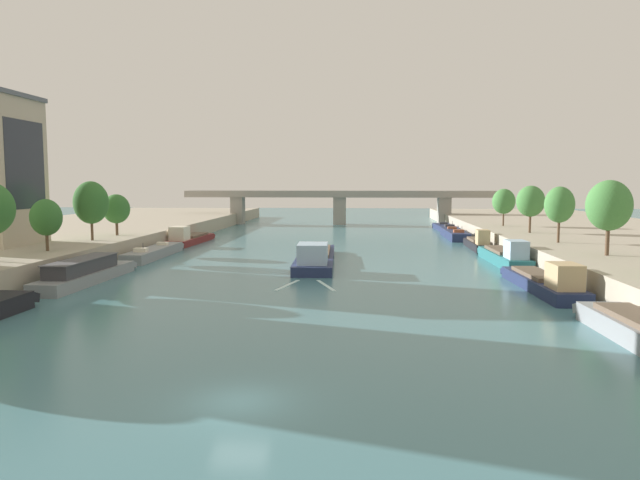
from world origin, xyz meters
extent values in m
plane|color=#42757F|center=(0.00, 0.00, 0.00)|extent=(400.00, 400.00, 0.00)
cube|color=#A89E89|center=(-41.74, 55.00, 1.27)|extent=(36.00, 170.00, 2.53)
cube|color=#1E284C|center=(-0.26, 45.19, 0.49)|extent=(5.07, 22.44, 0.98)
cube|color=#1E284C|center=(-0.71, 56.68, 0.59)|extent=(4.03, 1.37, 0.85)
cube|color=#1E284C|center=(-0.26, 45.19, 1.01)|extent=(5.15, 22.44, 0.06)
cube|color=#9EBCD6|center=(0.04, 37.62, 2.09)|extent=(3.32, 4.58, 2.10)
cube|color=black|center=(-0.05, 39.86, 2.40)|extent=(2.52, 0.13, 0.59)
cube|color=brown|center=(-0.34, 47.42, 1.22)|extent=(3.73, 11.71, 0.36)
cylinder|color=#232328|center=(0.64, 38.54, 1.59)|extent=(0.07, 0.07, 1.10)
cube|color=silver|center=(1.93, 29.82, 0.01)|extent=(2.22, 5.81, 0.03)
cube|color=silver|center=(-1.67, 29.68, 0.01)|extent=(1.78, 5.91, 0.03)
cube|color=black|center=(-21.50, 18.70, 0.76)|extent=(3.21, 1.32, 1.01)
cube|color=gray|center=(-21.14, 29.68, 0.53)|extent=(3.21, 15.96, 1.07)
cube|color=gray|center=(-20.97, 37.98, 0.64)|extent=(2.77, 1.28, 0.90)
cube|color=gray|center=(-21.14, 29.68, 1.10)|extent=(3.27, 15.96, 0.06)
cube|color=#38383D|center=(-21.16, 28.89, 1.75)|extent=(2.58, 10.22, 1.24)
cube|color=#4C4C51|center=(-21.16, 28.89, 2.41)|extent=(2.76, 10.53, 0.08)
cylinder|color=#232328|center=(-20.80, 24.90, 1.68)|extent=(0.07, 0.07, 1.10)
cube|color=gray|center=(-21.48, 49.05, 0.59)|extent=(2.82, 15.93, 1.18)
cube|color=gray|center=(-21.53, 57.36, 0.71)|extent=(2.60, 1.26, 0.96)
cube|color=gray|center=(-21.48, 49.05, 1.21)|extent=(2.87, 15.93, 0.06)
cube|color=beige|center=(-21.50, 52.55, 1.44)|extent=(1.37, 0.91, 0.40)
cube|color=beige|center=(-21.46, 44.60, 1.48)|extent=(1.51, 1.11, 0.48)
cylinder|color=#232328|center=(-21.05, 44.28, 1.79)|extent=(0.07, 0.07, 1.10)
cube|color=maroon|center=(-21.92, 67.14, 0.45)|extent=(3.68, 15.30, 0.91)
cube|color=maroon|center=(-21.63, 75.08, 0.54)|extent=(3.01, 1.31, 0.81)
cube|color=maroon|center=(-21.92, 67.14, 0.94)|extent=(3.75, 15.30, 0.06)
cube|color=beige|center=(-22.11, 61.98, 2.01)|extent=(2.45, 3.12, 2.08)
cube|color=black|center=(-22.06, 63.51, 2.32)|extent=(1.87, 0.10, 0.58)
cube|color=brown|center=(-21.86, 68.66, 1.15)|extent=(2.73, 7.98, 0.36)
cylinder|color=#232328|center=(-21.62, 62.57, 1.52)|extent=(0.07, 0.07, 1.10)
cube|color=gray|center=(21.91, 17.78, 0.73)|extent=(2.91, 1.33, 0.98)
cube|color=brown|center=(22.08, 11.69, 1.45)|extent=(2.57, 7.52, 0.36)
cube|color=#1E284C|center=(21.36, 28.67, 0.51)|extent=(3.55, 15.45, 1.03)
cube|color=#1E284C|center=(21.03, 36.68, 0.62)|extent=(2.84, 1.33, 0.88)
cube|color=#1E284C|center=(21.36, 28.67, 1.06)|extent=(3.61, 15.45, 0.06)
cube|color=tan|center=(21.56, 23.45, 2.11)|extent=(2.33, 3.15, 2.06)
cube|color=black|center=(21.50, 25.00, 2.42)|extent=(1.77, 0.10, 0.58)
cube|color=brown|center=(21.29, 30.20, 1.27)|extent=(2.61, 8.06, 0.36)
cylinder|color=#232328|center=(21.98, 24.08, 1.64)|extent=(0.07, 0.07, 1.10)
cube|color=#23666B|center=(22.02, 46.02, 0.63)|extent=(3.02, 15.40, 1.26)
cube|color=#23666B|center=(21.87, 54.05, 0.76)|extent=(2.62, 1.31, 1.00)
cube|color=#23666B|center=(22.02, 46.02, 1.29)|extent=(3.07, 15.40, 0.06)
cube|color=#9EBCD6|center=(22.11, 40.80, 2.32)|extent=(2.11, 3.11, 1.99)
cube|color=black|center=(22.08, 42.34, 2.62)|extent=(1.64, 0.06, 0.56)
cube|color=brown|center=(21.99, 47.55, 1.50)|extent=(2.28, 8.02, 0.36)
cylinder|color=#232328|center=(22.51, 41.42, 1.87)|extent=(0.07, 0.07, 1.10)
cube|color=black|center=(22.00, 62.30, 0.50)|extent=(2.37, 11.93, 1.01)
cube|color=black|center=(22.10, 68.60, 0.60)|extent=(2.09, 1.25, 0.87)
cube|color=black|center=(22.00, 62.30, 1.04)|extent=(2.42, 11.93, 0.06)
cube|color=tan|center=(21.93, 58.26, 2.09)|extent=(1.68, 2.41, 2.04)
cube|color=black|center=(21.95, 59.46, 2.39)|extent=(1.31, 0.05, 0.57)
cube|color=brown|center=(22.02, 63.49, 1.25)|extent=(1.80, 6.21, 0.36)
cylinder|color=#232328|center=(22.27, 58.73, 1.62)|extent=(0.07, 0.07, 1.10)
cube|color=#1E284C|center=(21.28, 78.82, 0.65)|extent=(3.14, 15.22, 1.29)
cube|color=#1E284C|center=(21.32, 86.78, 0.78)|extent=(2.91, 1.28, 1.02)
cube|color=#1E284C|center=(21.28, 78.82, 1.32)|extent=(3.20, 15.22, 0.06)
cube|color=#9E5133|center=(21.30, 82.17, 1.55)|extent=(1.53, 0.91, 0.40)
cube|color=#9E5133|center=(21.26, 74.57, 1.59)|extent=(1.69, 1.11, 0.48)
cylinder|color=#232328|center=(21.72, 74.26, 1.90)|extent=(0.07, 0.07, 1.10)
cube|color=#1E284C|center=(22.01, 95.42, 0.50)|extent=(3.71, 14.94, 1.00)
cube|color=#1E284C|center=(21.78, 103.19, 0.60)|extent=(3.14, 1.31, 0.86)
cube|color=#1E284C|center=(22.01, 95.42, 1.03)|extent=(3.77, 14.95, 0.06)
cube|color=#38383D|center=(21.92, 98.69, 1.26)|extent=(1.66, 0.95, 0.40)
cube|color=#38383D|center=(22.14, 91.26, 1.30)|extent=(1.83, 1.15, 0.48)
cylinder|color=#232328|center=(22.64, 90.98, 1.61)|extent=(0.07, 0.07, 1.10)
cylinder|color=brown|center=(-27.37, 34.12, 3.76)|extent=(0.32, 0.32, 2.44)
ellipsoid|color=#336B2D|center=(-27.37, 34.12, 6.02)|extent=(3.20, 3.20, 3.80)
cylinder|color=brown|center=(-27.83, 45.39, 4.14)|extent=(0.33, 0.33, 3.22)
ellipsoid|color=#336B2D|center=(-27.83, 45.39, 7.18)|extent=(4.19, 4.19, 5.20)
cylinder|color=brown|center=(-27.71, 52.47, 3.78)|extent=(0.37, 0.37, 2.49)
ellipsoid|color=#336B2D|center=(-27.71, 52.47, 6.10)|extent=(3.60, 3.60, 3.92)
cylinder|color=brown|center=(29.11, 34.32, 4.30)|extent=(0.38, 0.38, 3.53)
ellipsoid|color=#427F3D|center=(29.11, 34.32, 7.41)|extent=(4.26, 4.26, 4.90)
cylinder|color=brown|center=(28.44, 46.73, 4.19)|extent=(0.30, 0.30, 3.32)
ellipsoid|color=#427F3D|center=(28.44, 46.73, 7.03)|extent=(3.44, 3.44, 4.26)
cylinder|color=brown|center=(28.95, 60.71, 4.16)|extent=(0.33, 0.33, 3.26)
ellipsoid|color=#427F3D|center=(28.95, 60.71, 7.00)|extent=(3.93, 3.93, 4.38)
cylinder|color=brown|center=(28.28, 73.86, 3.98)|extent=(0.26, 0.26, 2.90)
ellipsoid|color=#427F3D|center=(28.28, 73.86, 6.56)|extent=(3.68, 3.68, 4.09)
cube|color=#232833|center=(-32.47, 39.49, 11.60)|extent=(0.04, 7.73, 9.89)
cube|color=gray|center=(0.00, 111.37, 6.54)|extent=(71.47, 4.40, 0.60)
cube|color=gray|center=(0.00, 109.37, 7.29)|extent=(71.47, 0.30, 0.90)
cube|color=gray|center=(0.00, 113.37, 7.29)|extent=(71.47, 0.30, 0.90)
cube|color=gray|center=(-23.74, 111.37, 3.12)|extent=(2.80, 3.60, 6.24)
cube|color=gray|center=(0.00, 111.37, 3.12)|extent=(2.80, 3.60, 6.24)
cube|color=gray|center=(23.74, 111.37, 3.12)|extent=(2.80, 3.60, 6.24)
camera|label=1|loc=(5.36, -24.95, 9.61)|focal=33.31mm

